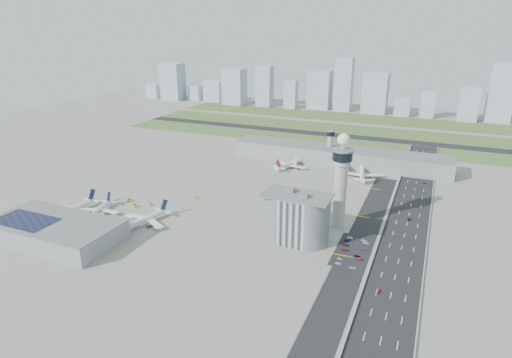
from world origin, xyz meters
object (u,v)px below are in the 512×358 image
at_px(jet_bridge_far_0, 297,161).
at_px(tug_1, 130,200).
at_px(car_lot_5, 350,238).
at_px(car_lot_10, 366,243).
at_px(car_lot_4, 347,241).
at_px(tug_0, 135,206).
at_px(tug_4, 296,169).
at_px(jet_bridge_near_0, 53,216).
at_px(car_lot_9, 363,249).
at_px(airplane_near_b, 97,208).
at_px(secondary_tower, 330,144).
at_px(car_lot_6, 353,268).
at_px(car_hw_1, 409,219).
at_px(airplane_far_a, 291,161).
at_px(jet_bridge_far_1, 347,167).
at_px(car_lot_0, 338,263).
at_px(car_lot_7, 360,259).
at_px(control_tower, 341,178).
at_px(car_lot_8, 357,256).
at_px(tug_3, 196,198).
at_px(car_lot_11, 364,241).
at_px(tug_2, 150,204).
at_px(tug_5, 341,179).
at_px(car_lot_1, 340,259).
at_px(airplane_far_b, 363,170).
at_px(car_hw_0, 378,291).
at_px(car_hw_2, 424,183).
at_px(car_lot_2, 345,250).
at_px(airplane_near_a, 71,206).
at_px(admin_building, 296,218).
at_px(jet_bridge_near_1, 86,224).
at_px(car_lot_3, 345,245).
at_px(airplane_near_c, 143,216).

height_order(jet_bridge_far_0, tug_1, jet_bridge_far_0).
distance_m(car_lot_5, car_lot_10, 11.01).
bearing_deg(car_lot_4, tug_0, 101.99).
bearing_deg(tug_4, tug_0, -39.93).
distance_m(jet_bridge_near_0, car_lot_9, 211.20).
bearing_deg(airplane_near_b, tug_4, 134.09).
distance_m(secondary_tower, car_lot_6, 203.09).
bearing_deg(car_lot_6, car_hw_1, -22.85).
relative_size(airplane_far_a, jet_bridge_far_1, 3.08).
relative_size(car_lot_0, car_lot_10, 0.80).
bearing_deg(jet_bridge_near_0, car_hw_1, -56.69).
height_order(car_lot_5, car_lot_7, car_lot_5).
distance_m(car_lot_4, car_lot_9, 13.71).
relative_size(control_tower, car_lot_4, 18.82).
distance_m(car_lot_8, car_hw_1, 69.73).
relative_size(tug_3, car_lot_11, 0.63).
bearing_deg(tug_2, car_lot_9, 108.52).
height_order(tug_5, car_lot_1, tug_5).
relative_size(airplane_far_b, car_lot_11, 10.37).
relative_size(airplane_far_b, car_hw_0, 12.60).
height_order(control_tower, tug_1, control_tower).
bearing_deg(car_hw_1, tug_2, -172.68).
relative_size(airplane_far_b, tug_0, 12.36).
relative_size(airplane_far_a, car_lot_11, 9.91).
relative_size(car_lot_4, car_hw_2, 0.81).
bearing_deg(jet_bridge_far_1, tug_0, -49.98).
distance_m(car_lot_2, car_lot_6, 20.46).
height_order(jet_bridge_far_0, jet_bridge_far_1, same).
bearing_deg(car_lot_11, jet_bridge_far_0, 39.05).
relative_size(airplane_near_a, car_lot_6, 10.33).
bearing_deg(secondary_tower, admin_building, -82.71).
xyz_separation_m(airplane_far_b, car_lot_0, (14.81, -157.95, -5.73)).
relative_size(jet_bridge_near_1, tug_2, 4.52).
bearing_deg(car_lot_3, car_lot_4, 8.08).
relative_size(airplane_near_a, airplane_near_b, 1.16).
distance_m(car_lot_9, car_hw_1, 60.43).
bearing_deg(car_lot_9, secondary_tower, 15.94).
bearing_deg(car_lot_7, airplane_near_b, 101.25).
bearing_deg(tug_2, airplane_near_b, -19.93).
height_order(airplane_near_a, tug_5, airplane_near_a).
height_order(car_lot_2, car_lot_6, car_lot_6).
xyz_separation_m(jet_bridge_far_0, car_lot_1, (81.57, -167.44, -2.26)).
bearing_deg(jet_bridge_far_0, admin_building, 7.99).
bearing_deg(car_lot_4, control_tower, 37.53).
bearing_deg(car_hw_1, airplane_near_c, -162.54).
relative_size(airplane_near_a, car_lot_10, 10.42).
relative_size(control_tower, car_hw_0, 18.01).
relative_size(tug_1, car_hw_2, 0.82).
distance_m(airplane_near_a, car_hw_0, 217.93).
bearing_deg(admin_building, jet_bridge_far_0, 107.99).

